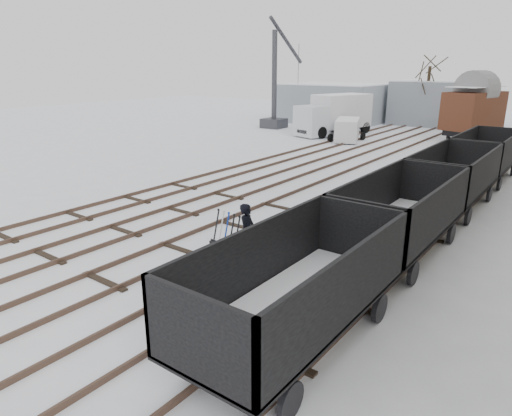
{
  "coord_description": "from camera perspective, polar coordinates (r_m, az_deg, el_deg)",
  "views": [
    {
      "loc": [
        10.61,
        -9.89,
        5.96
      ],
      "look_at": [
        1.51,
        2.28,
        1.2
      ],
      "focal_mm": 32.0,
      "sensor_mm": 36.0,
      "label": 1
    }
  ],
  "objects": [
    {
      "name": "tree_far_left",
      "position": [
        49.4,
        20.56,
        12.84
      ],
      "size": [
        0.3,
        0.3,
        5.9
      ],
      "primitive_type": "cylinder",
      "color": "black",
      "rests_on": "ground"
    },
    {
      "name": "shed_left",
      "position": [
        51.75,
        9.8,
        12.81
      ],
      "size": [
        10.0,
        8.0,
        4.1
      ],
      "color": "gray",
      "rests_on": "ground"
    },
    {
      "name": "ground_frame",
      "position": [
        14.87,
        -3.62,
        -5.09
      ],
      "size": [
        1.35,
        0.6,
        1.49
      ],
      "rotation": [
        0.0,
        0.0,
        -0.14
      ],
      "color": "black",
      "rests_on": "ground"
    },
    {
      "name": "freight_wagon_c",
      "position": [
        21.53,
        23.42,
        2.54
      ],
      "size": [
        2.49,
        6.22,
        2.54
      ],
      "color": "black",
      "rests_on": "ground"
    },
    {
      "name": "panel_van",
      "position": [
        38.65,
        11.33,
        9.6
      ],
      "size": [
        3.17,
        4.45,
        1.8
      ],
      "rotation": [
        0.0,
        0.0,
        0.38
      ],
      "color": "silver",
      "rests_on": "ground"
    },
    {
      "name": "ground",
      "position": [
        15.68,
        -9.48,
        -5.2
      ],
      "size": [
        120.0,
        120.0,
        0.0
      ],
      "primitive_type": "plane",
      "color": "white",
      "rests_on": "ground"
    },
    {
      "name": "freight_wagon_d",
      "position": [
        27.68,
        26.69,
        5.15
      ],
      "size": [
        2.49,
        6.22,
        2.54
      ],
      "color": "black",
      "rests_on": "ground"
    },
    {
      "name": "box_van_wagon",
      "position": [
        42.09,
        25.56,
        11.07
      ],
      "size": [
        4.34,
        6.27,
        4.35
      ],
      "rotation": [
        0.0,
        0.0,
        -0.25
      ],
      "color": "black",
      "rests_on": "ground"
    },
    {
      "name": "lorry",
      "position": [
        42.06,
        9.78,
        11.49
      ],
      "size": [
        4.01,
        8.1,
        3.52
      ],
      "rotation": [
        0.0,
        0.0,
        -0.3
      ],
      "color": "black",
      "rests_on": "ground"
    },
    {
      "name": "shed_right",
      "position": [
        52.11,
        20.92,
        12.2
      ],
      "size": [
        7.0,
        6.0,
        4.5
      ],
      "color": "gray",
      "rests_on": "ground"
    },
    {
      "name": "crane",
      "position": [
        46.23,
        2.45,
        13.37
      ],
      "size": [
        2.09,
        6.03,
        10.37
      ],
      "rotation": [
        0.0,
        0.0,
        0.01
      ],
      "color": "#303136",
      "rests_on": "ground"
    },
    {
      "name": "freight_wagon_b",
      "position": [
        15.59,
        17.61,
        -2.12
      ],
      "size": [
        2.49,
        6.22,
        2.54
      ],
      "color": "black",
      "rests_on": "ground"
    },
    {
      "name": "tracks",
      "position": [
        26.5,
        12.28,
        4.16
      ],
      "size": [
        13.9,
        52.0,
        0.16
      ],
      "color": "black",
      "rests_on": "ground"
    },
    {
      "name": "freight_wagon_a",
      "position": [
        10.21,
        5.05,
        -11.92
      ],
      "size": [
        2.49,
        6.22,
        2.54
      ],
      "color": "black",
      "rests_on": "ground"
    },
    {
      "name": "worker",
      "position": [
        14.25,
        -1.1,
        -3.17
      ],
      "size": [
        0.62,
        0.79,
        1.91
      ],
      "primitive_type": "imported",
      "rotation": [
        0.0,
        0.0,
        1.83
      ],
      "color": "black",
      "rests_on": "ground"
    }
  ]
}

